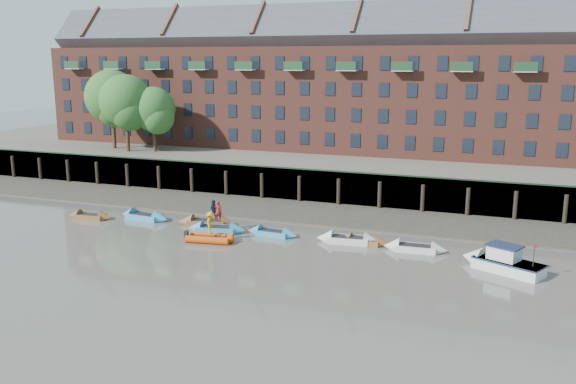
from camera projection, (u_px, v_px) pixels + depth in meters
The scene contains 20 objects.
ground at pixel (217, 277), 39.59m from camera, with size 220.00×220.00×0.00m, color #605B54.
foreshore at pixel (306, 212), 56.07m from camera, with size 110.00×8.00×0.50m, color #3D382F.
mud_band at pixel (294, 221), 52.96m from camera, with size 110.00×1.60×0.10m, color #4C4336.
river_wall at pixel (321, 186), 59.74m from camera, with size 110.00×1.23×3.30m.
bank_terrace at pixel (355, 164), 72.20m from camera, with size 110.00×28.00×3.20m, color #5E594D.
apartment_terrace at pixel (359, 68), 70.70m from camera, with size 80.60×15.56×20.98m.
tree_cluster at pixel (126, 101), 71.42m from camera, with size 11.76×7.74×9.40m.
rowboat_0 at pixel (90, 216), 53.80m from camera, with size 4.26×1.56×1.21m.
rowboat_1 at pixel (144, 217), 53.57m from camera, with size 5.06×1.90×1.44m.
rowboat_2 at pixel (207, 223), 51.62m from camera, with size 5.19×2.41×1.45m.
rowboat_3 at pixel (217, 229), 49.62m from camera, with size 5.08×2.25×1.43m.
rowboat_4 at pixel (272, 233), 48.67m from camera, with size 4.38×1.51×1.25m.
rowboat_5 at pixel (348, 240), 46.77m from camera, with size 5.05×1.96×1.43m.
rowboat_6 at pixel (364, 241), 46.52m from camera, with size 4.14×1.50×1.18m.
rowboat_7 at pixel (415, 248), 44.74m from camera, with size 4.73×1.62×1.35m.
rib_tender at pixel (212, 238), 47.09m from camera, with size 3.84×2.24×0.65m.
motor_launch at pixel (495, 261), 40.90m from camera, with size 5.83×4.02×2.30m.
person_rower_a at pixel (218, 211), 49.24m from camera, with size 0.62×0.40×1.69m, color maroon.
person_rower_b at pixel (214, 210), 49.56m from camera, with size 0.83×0.64×1.70m, color #19233F.
person_rib_crew at pixel (210, 223), 46.82m from camera, with size 1.15×0.66×1.79m, color orange.
Camera 1 is at (17.39, -33.53, 13.87)m, focal length 38.00 mm.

